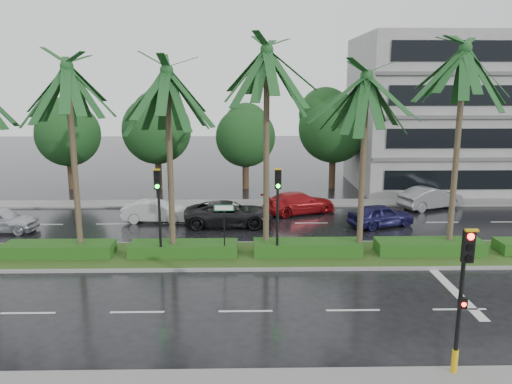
{
  "coord_description": "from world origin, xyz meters",
  "views": [
    {
      "loc": [
        0.05,
        -22.13,
        8.2
      ],
      "look_at": [
        0.52,
        1.5,
        3.13
      ],
      "focal_mm": 35.0,
      "sensor_mm": 36.0,
      "label": 1
    }
  ],
  "objects_px": {
    "street_sign": "(224,218)",
    "signal_median_left": "(158,201)",
    "car_darkgrey": "(229,214)",
    "car_blue": "(381,215)",
    "car_red": "(299,203)",
    "car_grey": "(430,198)",
    "car_white": "(156,211)",
    "car_silver": "(1,220)",
    "signal_near": "(462,296)"
  },
  "relations": [
    {
      "from": "car_darkgrey",
      "to": "signal_median_left",
      "type": "bearing_deg",
      "value": 153.63
    },
    {
      "from": "car_silver",
      "to": "car_white",
      "type": "height_order",
      "value": "car_silver"
    },
    {
      "from": "car_darkgrey",
      "to": "car_grey",
      "type": "relative_size",
      "value": 1.17
    },
    {
      "from": "car_grey",
      "to": "street_sign",
      "type": "bearing_deg",
      "value": 103.68
    },
    {
      "from": "signal_median_left",
      "to": "car_white",
      "type": "bearing_deg",
      "value": 101.71
    },
    {
      "from": "street_sign",
      "to": "car_darkgrey",
      "type": "bearing_deg",
      "value": 90.0
    },
    {
      "from": "car_silver",
      "to": "car_grey",
      "type": "relative_size",
      "value": 0.92
    },
    {
      "from": "car_darkgrey",
      "to": "car_red",
      "type": "xyz_separation_m",
      "value": [
        4.5,
        2.84,
        -0.03
      ]
    },
    {
      "from": "signal_median_left",
      "to": "car_red",
      "type": "relative_size",
      "value": 0.91
    },
    {
      "from": "signal_median_left",
      "to": "street_sign",
      "type": "height_order",
      "value": "signal_median_left"
    },
    {
      "from": "car_white",
      "to": "car_red",
      "type": "height_order",
      "value": "car_red"
    },
    {
      "from": "street_sign",
      "to": "car_blue",
      "type": "relative_size",
      "value": 0.65
    },
    {
      "from": "car_red",
      "to": "car_grey",
      "type": "distance_m",
      "value": 9.07
    },
    {
      "from": "car_silver",
      "to": "car_red",
      "type": "bearing_deg",
      "value": -73.52
    },
    {
      "from": "car_silver",
      "to": "car_darkgrey",
      "type": "height_order",
      "value": "car_darkgrey"
    },
    {
      "from": "street_sign",
      "to": "car_white",
      "type": "relative_size",
      "value": 0.65
    },
    {
      "from": "car_darkgrey",
      "to": "street_sign",
      "type": "bearing_deg",
      "value": 179.21
    },
    {
      "from": "signal_near",
      "to": "car_white",
      "type": "distance_m",
      "value": 20.54
    },
    {
      "from": "street_sign",
      "to": "car_red",
      "type": "xyz_separation_m",
      "value": [
        4.5,
        8.93,
        -1.43
      ]
    },
    {
      "from": "signal_near",
      "to": "car_darkgrey",
      "type": "distance_m",
      "value": 17.51
    },
    {
      "from": "signal_median_left",
      "to": "car_silver",
      "type": "xyz_separation_m",
      "value": [
        -9.91,
        5.22,
        -2.3
      ]
    },
    {
      "from": "signal_near",
      "to": "car_red",
      "type": "bearing_deg",
      "value": 97.58
    },
    {
      "from": "street_sign",
      "to": "car_red",
      "type": "distance_m",
      "value": 10.1
    },
    {
      "from": "street_sign",
      "to": "car_silver",
      "type": "xyz_separation_m",
      "value": [
        -12.91,
        5.03,
        -1.42
      ]
    },
    {
      "from": "signal_near",
      "to": "car_darkgrey",
      "type": "height_order",
      "value": "signal_near"
    },
    {
      "from": "car_white",
      "to": "car_blue",
      "type": "xyz_separation_m",
      "value": [
        13.5,
        -1.34,
        0.02
      ]
    },
    {
      "from": "car_silver",
      "to": "car_darkgrey",
      "type": "distance_m",
      "value": 12.96
    },
    {
      "from": "signal_near",
      "to": "car_silver",
      "type": "relative_size",
      "value": 1.06
    },
    {
      "from": "signal_median_left",
      "to": "car_silver",
      "type": "distance_m",
      "value": 11.43
    },
    {
      "from": "signal_median_left",
      "to": "car_darkgrey",
      "type": "bearing_deg",
      "value": 64.42
    },
    {
      "from": "car_red",
      "to": "car_darkgrey",
      "type": "bearing_deg",
      "value": 101.52
    },
    {
      "from": "signal_median_left",
      "to": "car_grey",
      "type": "bearing_deg",
      "value": 31.72
    },
    {
      "from": "signal_median_left",
      "to": "car_darkgrey",
      "type": "relative_size",
      "value": 0.83
    },
    {
      "from": "signal_near",
      "to": "car_red",
      "type": "relative_size",
      "value": 0.91
    },
    {
      "from": "street_sign",
      "to": "signal_median_left",
      "type": "bearing_deg",
      "value": -176.53
    },
    {
      "from": "signal_median_left",
      "to": "car_blue",
      "type": "height_order",
      "value": "signal_median_left"
    },
    {
      "from": "car_darkgrey",
      "to": "car_silver",
      "type": "bearing_deg",
      "value": 93.86
    },
    {
      "from": "signal_median_left",
      "to": "car_darkgrey",
      "type": "xyz_separation_m",
      "value": [
        3.0,
        6.27,
        -2.27
      ]
    },
    {
      "from": "street_sign",
      "to": "signal_near",
      "type": "bearing_deg",
      "value": -54.66
    },
    {
      "from": "street_sign",
      "to": "car_red",
      "type": "relative_size",
      "value": 0.54
    },
    {
      "from": "car_red",
      "to": "street_sign",
      "type": "bearing_deg",
      "value": 132.5
    },
    {
      "from": "street_sign",
      "to": "car_red",
      "type": "height_order",
      "value": "street_sign"
    },
    {
      "from": "signal_near",
      "to": "car_blue",
      "type": "xyz_separation_m",
      "value": [
        2.0,
        15.59,
        -1.83
      ]
    },
    {
      "from": "car_white",
      "to": "car_silver",
      "type": "bearing_deg",
      "value": 106.3
    },
    {
      "from": "car_white",
      "to": "car_darkgrey",
      "type": "xyz_separation_m",
      "value": [
        4.5,
        -0.97,
        0.07
      ]
    },
    {
      "from": "street_sign",
      "to": "car_silver",
      "type": "height_order",
      "value": "street_sign"
    },
    {
      "from": "car_white",
      "to": "car_red",
      "type": "distance_m",
      "value": 9.19
    },
    {
      "from": "car_darkgrey",
      "to": "car_blue",
      "type": "bearing_deg",
      "value": -93.14
    },
    {
      "from": "car_white",
      "to": "car_blue",
      "type": "relative_size",
      "value": 1.0
    },
    {
      "from": "signal_near",
      "to": "car_darkgrey",
      "type": "bearing_deg",
      "value": 113.69
    }
  ]
}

